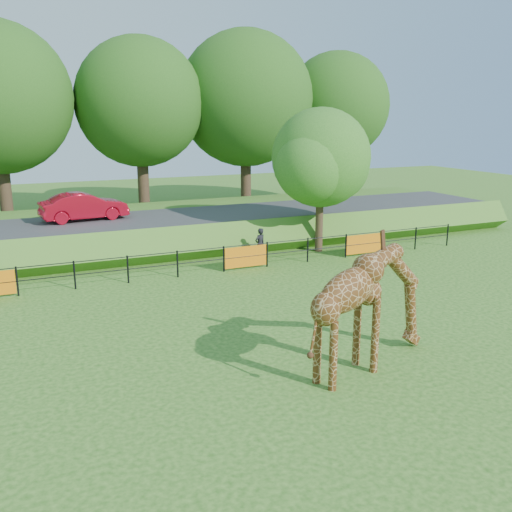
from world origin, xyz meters
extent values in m
plane|color=#245515|center=(0.00, 0.00, 0.00)|extent=(90.00, 90.00, 0.00)
cube|color=#245515|center=(0.00, 15.50, 0.65)|extent=(40.00, 9.00, 1.30)
cube|color=#333336|center=(0.00, 14.00, 1.36)|extent=(40.00, 5.00, 0.12)
imported|color=#B50C1F|center=(-2.63, 14.72, 2.09)|extent=(4.23, 1.92, 1.34)
imported|color=black|center=(4.15, 9.07, 0.74)|extent=(0.63, 0.51, 1.49)
cylinder|color=#332017|center=(7.50, 9.60, 1.60)|extent=(0.36, 0.36, 3.20)
sphere|color=#285F1A|center=(7.50, 9.60, 4.46)|extent=(4.60, 4.60, 4.60)
sphere|color=#285F1A|center=(8.65, 10.29, 4.00)|extent=(3.45, 3.45, 3.45)
sphere|color=#285F1A|center=(6.58, 8.91, 4.12)|extent=(3.22, 3.22, 3.22)
cylinder|color=#332017|center=(-6.00, 22.00, 2.50)|extent=(0.70, 0.70, 5.00)
cylinder|color=#332017|center=(2.00, 22.00, 2.50)|extent=(0.70, 0.70, 5.00)
sphere|color=#1C4913|center=(2.00, 22.00, 7.14)|extent=(7.80, 7.80, 7.80)
cylinder|color=#332017|center=(9.00, 22.00, 2.50)|extent=(0.70, 0.70, 5.00)
sphere|color=#1C4913|center=(9.00, 22.00, 7.42)|extent=(8.80, 8.80, 8.80)
cylinder|color=#332017|center=(16.00, 22.00, 2.50)|extent=(0.70, 0.70, 5.00)
sphere|color=#1C4913|center=(16.00, 22.00, 7.04)|extent=(7.40, 7.40, 7.40)
camera|label=1|loc=(-6.20, -13.57, 6.40)|focal=40.00mm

